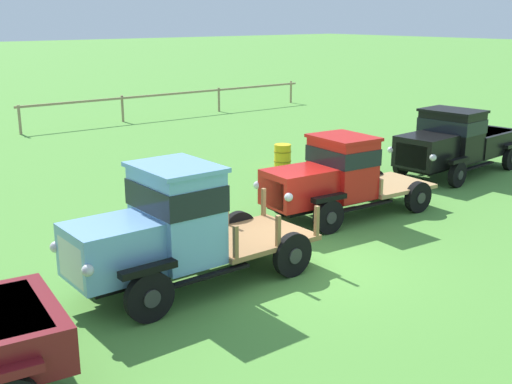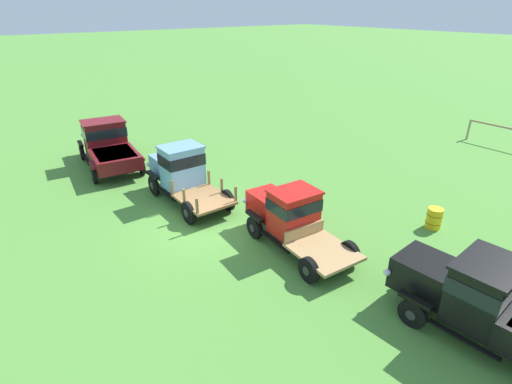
% 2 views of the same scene
% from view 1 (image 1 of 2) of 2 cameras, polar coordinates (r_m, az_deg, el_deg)
% --- Properties ---
extents(ground_plane, '(240.00, 240.00, 0.00)m').
position_cam_1_polar(ground_plane, '(13.32, 3.88, -6.31)').
color(ground_plane, '#518E38').
extents(paddock_fence, '(16.06, 0.63, 1.25)m').
position_cam_1_polar(paddock_fence, '(32.73, -7.19, 8.35)').
color(paddock_fence, '#997F60').
rests_on(paddock_fence, ground).
extents(vintage_truck_second_in_line, '(4.96, 2.02, 2.36)m').
position_cam_1_polar(vintage_truck_second_in_line, '(11.72, -7.74, -3.10)').
color(vintage_truck_second_in_line, black).
rests_on(vintage_truck_second_in_line, ground).
extents(vintage_truck_midrow_center, '(4.93, 2.18, 2.07)m').
position_cam_1_polar(vintage_truck_midrow_center, '(16.00, 7.06, 1.38)').
color(vintage_truck_midrow_center, black).
rests_on(vintage_truck_midrow_center, ground).
extents(vintage_truck_far_side, '(5.31, 2.45, 2.10)m').
position_cam_1_polar(vintage_truck_far_side, '(21.43, 17.34, 4.33)').
color(vintage_truck_far_side, black).
rests_on(vintage_truck_far_side, ground).
extents(oil_drum_beside_row, '(0.58, 0.58, 0.80)m').
position_cam_1_polar(oil_drum_beside_row, '(21.37, 2.37, 3.20)').
color(oil_drum_beside_row, gold).
rests_on(oil_drum_beside_row, ground).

